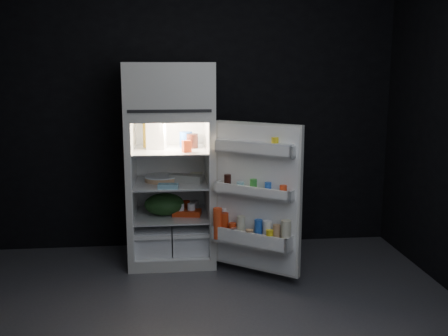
{
  "coord_description": "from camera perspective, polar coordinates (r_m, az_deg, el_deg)",
  "views": [
    {
      "loc": [
        -0.17,
        -3.34,
        1.74
      ],
      "look_at": [
        0.28,
        1.0,
        0.9
      ],
      "focal_mm": 42.0,
      "sensor_mm": 36.0,
      "label": 1
    }
  ],
  "objects": [
    {
      "name": "flat_package",
      "position": [
        4.48,
        -6.11,
        -1.97
      ],
      "size": [
        0.18,
        0.1,
        0.04
      ],
      "primitive_type": "cube",
      "rotation": [
        0.0,
        0.0,
        -0.11
      ],
      "color": "#7FB4C5",
      "rests_on": "refrigerator"
    },
    {
      "name": "pie",
      "position": [
        4.78,
        -6.84,
        -1.19
      ],
      "size": [
        0.32,
        0.32,
        0.04
      ],
      "primitive_type": "cylinder",
      "rotation": [
        0.0,
        0.0,
        0.06
      ],
      "color": "tan",
      "rests_on": "refrigerator"
    },
    {
      "name": "jam_jar",
      "position": [
        4.71,
        -3.47,
        2.96
      ],
      "size": [
        0.12,
        0.12,
        0.13
      ],
      "primitive_type": "cylinder",
      "rotation": [
        0.0,
        0.0,
        0.13
      ],
      "color": "black",
      "rests_on": "refrigerator"
    },
    {
      "name": "produce_bag",
      "position": [
        4.77,
        -6.51,
        -3.94
      ],
      "size": [
        0.36,
        0.31,
        0.2
      ],
      "primitive_type": "ellipsoid",
      "rotation": [
        0.0,
        0.0,
        0.0
      ],
      "color": "#193815",
      "rests_on": "refrigerator"
    },
    {
      "name": "small_can_red",
      "position": [
        4.92,
        -4.12,
        -4.07
      ],
      "size": [
        0.08,
        0.08,
        0.09
      ],
      "primitive_type": "cylinder",
      "rotation": [
        0.0,
        0.0,
        -0.25
      ],
      "color": "red",
      "rests_on": "refrigerator"
    },
    {
      "name": "egg_carton",
      "position": [
        4.7,
        -4.11,
        -1.15
      ],
      "size": [
        0.31,
        0.22,
        0.07
      ],
      "primitive_type": "cube",
      "rotation": [
        0.0,
        0.0,
        -0.41
      ],
      "color": "gray",
      "rests_on": "refrigerator"
    },
    {
      "name": "mayo_jar",
      "position": [
        4.77,
        -4.15,
        3.11
      ],
      "size": [
        0.14,
        0.14,
        0.14
      ],
      "primitive_type": "cylinder",
      "rotation": [
        0.0,
        0.0,
        0.27
      ],
      "color": "blue",
      "rests_on": "refrigerator"
    },
    {
      "name": "wall_back",
      "position": [
        5.05,
        -4.03,
        6.45
      ],
      "size": [
        4.0,
        0.0,
        2.7
      ],
      "primitive_type": "cube",
      "color": "black",
      "rests_on": "ground"
    },
    {
      "name": "yogurt_tray",
      "position": [
        4.75,
        -4.05,
        -4.88
      ],
      "size": [
        0.27,
        0.18,
        0.05
      ],
      "primitive_type": "cube",
      "rotation": [
        0.0,
        0.0,
        -0.18
      ],
      "color": "red",
      "rests_on": "refrigerator"
    },
    {
      "name": "small_carton",
      "position": [
        4.49,
        -4.09,
        2.37
      ],
      "size": [
        0.09,
        0.08,
        0.1
      ],
      "primitive_type": "cube",
      "rotation": [
        0.0,
        0.0,
        0.38
      ],
      "color": "#DF421A",
      "rests_on": "refrigerator"
    },
    {
      "name": "fridge_door",
      "position": [
        4.24,
        3.45,
        -3.59
      ],
      "size": [
        0.69,
        0.59,
        1.22
      ],
      "color": "silver",
      "rests_on": "ground"
    },
    {
      "name": "refrigerator",
      "position": [
        4.72,
        -5.84,
        1.28
      ],
      "size": [
        0.76,
        0.71,
        1.78
      ],
      "color": "silver",
      "rests_on": "ground"
    },
    {
      "name": "small_can_silver",
      "position": [
        4.91,
        -3.13,
        -4.08
      ],
      "size": [
        0.08,
        0.08,
        0.09
      ],
      "primitive_type": "cylinder",
      "rotation": [
        0.0,
        0.0,
        -0.28
      ],
      "color": "silver",
      "rests_on": "refrigerator"
    },
    {
      "name": "floor",
      "position": [
        3.76,
        -2.82,
        -16.62
      ],
      "size": [
        4.0,
        3.4,
        0.0
      ],
      "primitive_type": "cube",
      "color": "#48484D",
      "rests_on": "ground"
    },
    {
      "name": "wrapped_pkg",
      "position": [
        4.87,
        -3.04,
        -0.83
      ],
      "size": [
        0.12,
        0.11,
        0.05
      ],
      "primitive_type": "cube",
      "rotation": [
        0.0,
        0.0,
        -0.16
      ],
      "color": "beige",
      "rests_on": "refrigerator"
    },
    {
      "name": "milk_jug",
      "position": [
        4.69,
        -7.37,
        3.55
      ],
      "size": [
        0.18,
        0.18,
        0.24
      ],
      "primitive_type": "cube",
      "rotation": [
        0.0,
        0.0,
        -0.15
      ],
      "color": "white",
      "rests_on": "refrigerator"
    },
    {
      "name": "amber_bottle",
      "position": [
        4.79,
        -8.38,
        3.54
      ],
      "size": [
        0.08,
        0.08,
        0.22
      ],
      "primitive_type": "cylinder",
      "rotation": [
        0.0,
        0.0,
        0.12
      ],
      "color": "gold",
      "rests_on": "refrigerator"
    },
    {
      "name": "wall_front",
      "position": [
        1.69,
        -0.07,
        -2.38
      ],
      "size": [
        4.0,
        0.0,
        2.7
      ],
      "primitive_type": "cube",
      "color": "black",
      "rests_on": "ground"
    }
  ]
}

